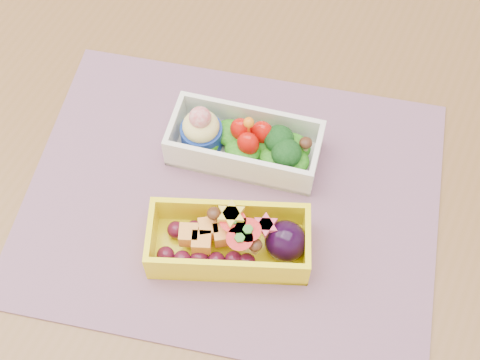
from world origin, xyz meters
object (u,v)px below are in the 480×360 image
at_px(placemat, 232,199).
at_px(table, 239,225).
at_px(bento_white, 244,143).
at_px(bento_yellow, 232,241).

bearing_deg(placemat, table, 92.23).
height_order(table, placemat, placemat).
xyz_separation_m(bento_white, bento_yellow, (0.04, -0.11, 0.00)).
height_order(table, bento_yellow, bento_yellow).
height_order(table, bento_white, bento_white).
xyz_separation_m(table, bento_white, (-0.01, 0.04, 0.12)).
xyz_separation_m(placemat, bento_white, (-0.01, 0.06, 0.02)).
relative_size(placemat, bento_white, 2.52).
bearing_deg(bento_yellow, placemat, 93.75).
bearing_deg(bento_white, bento_yellow, -81.38).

